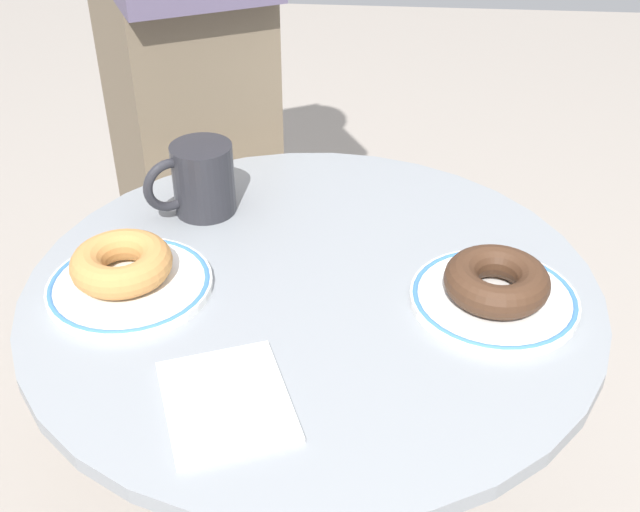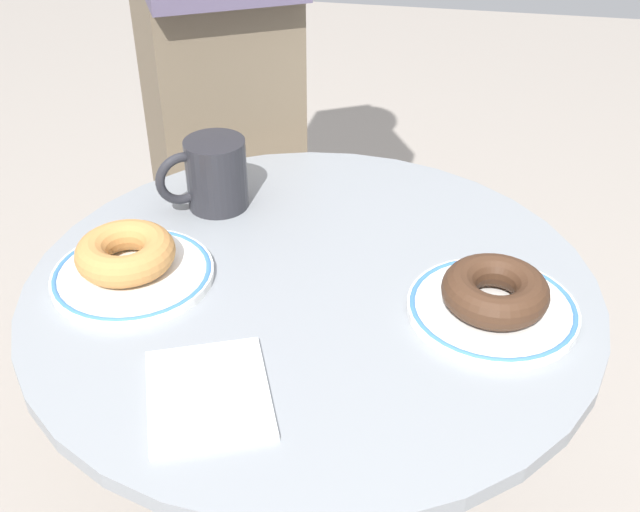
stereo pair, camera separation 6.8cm
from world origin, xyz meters
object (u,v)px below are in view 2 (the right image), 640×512
plate_left (133,274)px  donut_old_fashioned (125,253)px  cafe_table (313,424)px  coffee_mug (213,174)px  donut_chocolate (495,291)px  paper_napkin (208,394)px  plate_right (492,308)px

plate_left → donut_old_fashioned: bearing=138.6°
cafe_table → coffee_mug: bearing=137.0°
cafe_table → donut_old_fashioned: size_ratio=6.36×
donut_chocolate → paper_napkin: donut_chocolate is taller
donut_old_fashioned → donut_chocolate: same height
plate_left → paper_napkin: 0.22m
plate_left → donut_chocolate: 0.41m
donut_old_fashioned → paper_napkin: bearing=-49.4°
donut_chocolate → coffee_mug: bearing=155.2°
plate_right → coffee_mug: coffee_mug is taller
donut_chocolate → coffee_mug: 0.40m
cafe_table → donut_old_fashioned: bearing=-174.0°
donut_chocolate → paper_napkin: size_ratio=0.83×
donut_chocolate → plate_left: bearing=-178.7°
paper_napkin → coffee_mug: size_ratio=1.29×
donut_old_fashioned → plate_left: bearing=-41.4°
plate_right → donut_chocolate: bearing=166.0°
cafe_table → coffee_mug: size_ratio=6.74×
plate_right → donut_old_fashioned: size_ratio=1.62×
plate_left → plate_right: 0.41m
cafe_table → paper_napkin: (-0.06, -0.20, 0.23)m
coffee_mug → plate_left: bearing=-104.7°
plate_right → coffee_mug: size_ratio=1.72×
plate_right → paper_napkin: 0.32m
donut_chocolate → coffee_mug: (-0.36, 0.17, 0.02)m
plate_right → donut_old_fashioned: donut_old_fashioned is taller
cafe_table → plate_left: bearing=-171.7°
cafe_table → donut_chocolate: donut_chocolate is taller
cafe_table → paper_napkin: bearing=-107.4°
donut_chocolate → plate_right: bearing=-14.0°
coffee_mug → donut_chocolate: bearing=-24.8°
plate_left → donut_old_fashioned: (-0.01, 0.01, 0.02)m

